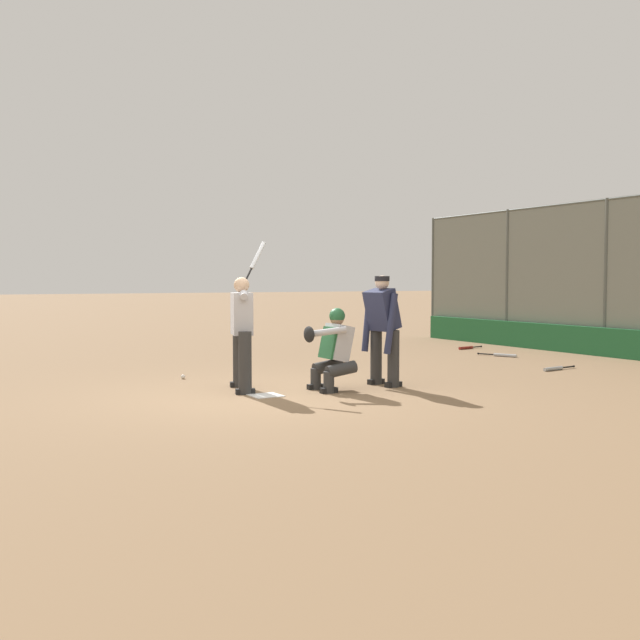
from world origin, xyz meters
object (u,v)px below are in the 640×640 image
(batter_at_plate, at_px, (242,329))
(spare_bat_first_base_side, at_px, (468,348))
(spare_bat_by_padding, at_px, (502,355))
(baseball_loose, at_px, (183,377))
(catcher_behind_plate, at_px, (333,348))
(spare_bat_near_backstop, at_px, (556,368))
(umpire_home, at_px, (383,327))

(batter_at_plate, relative_size, spare_bat_first_base_side, 2.69)
(spare_bat_by_padding, xyz_separation_m, baseball_loose, (-0.13, 7.19, 0.00))
(catcher_behind_plate, xyz_separation_m, spare_bat_by_padding, (2.47, -5.66, -0.61))
(spare_bat_near_backstop, relative_size, spare_bat_first_base_side, 1.07)
(batter_at_plate, xyz_separation_m, umpire_home, (-0.62, -2.10, 0.00))
(umpire_home, relative_size, baseball_loose, 23.30)
(batter_at_plate, bearing_deg, spare_bat_near_backstop, -78.37)
(umpire_home, xyz_separation_m, spare_bat_by_padding, (2.43, -4.73, -0.89))
(catcher_behind_plate, height_order, spare_bat_first_base_side, catcher_behind_plate)
(catcher_behind_plate, bearing_deg, spare_bat_near_backstop, -86.03)
(catcher_behind_plate, distance_m, baseball_loose, 2.86)
(batter_at_plate, distance_m, catcher_behind_plate, 1.38)
(batter_at_plate, xyz_separation_m, spare_bat_by_padding, (1.81, -6.83, -0.89))
(spare_bat_near_backstop, relative_size, baseball_loose, 12.16)
(catcher_behind_plate, relative_size, spare_bat_by_padding, 1.46)
(umpire_home, xyz_separation_m, spare_bat_first_base_side, (4.17, -5.25, -0.89))
(catcher_behind_plate, relative_size, baseball_loose, 16.69)
(spare_bat_near_backstop, height_order, spare_bat_first_base_side, same)
(spare_bat_by_padding, distance_m, baseball_loose, 7.19)
(spare_bat_first_base_side, relative_size, baseball_loose, 11.31)
(spare_bat_by_padding, relative_size, spare_bat_first_base_side, 1.01)
(batter_at_plate, bearing_deg, catcher_behind_plate, -103.13)
(catcher_behind_plate, height_order, spare_bat_by_padding, catcher_behind_plate)
(batter_at_plate, relative_size, catcher_behind_plate, 1.83)
(umpire_home, height_order, spare_bat_first_base_side, umpire_home)
(catcher_behind_plate, bearing_deg, baseball_loose, 35.19)
(catcher_behind_plate, bearing_deg, spare_bat_first_base_side, -53.76)
(umpire_home, distance_m, spare_bat_by_padding, 5.39)
(baseball_loose, bearing_deg, catcher_behind_plate, -146.75)
(spare_bat_by_padding, bearing_deg, spare_bat_first_base_side, 140.20)
(spare_bat_near_backstop, bearing_deg, umpire_home, -5.82)
(spare_bat_first_base_side, bearing_deg, baseball_loose, 2.61)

